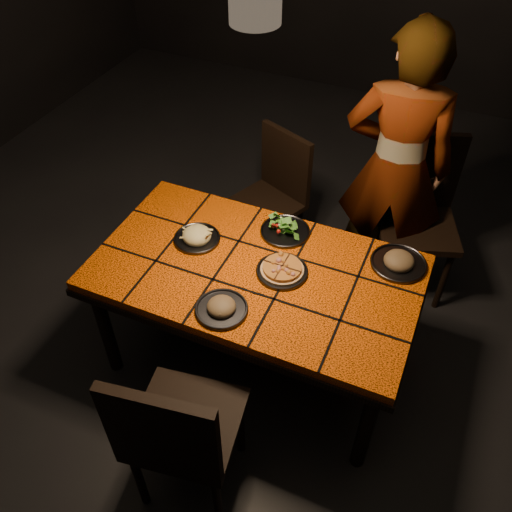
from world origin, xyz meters
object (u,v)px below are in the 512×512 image
at_px(chair_far_right, 418,206).
at_px(plate_pasta, 197,237).
at_px(plate_pizza, 282,270).
at_px(chair_far_left, 274,190).
at_px(chair_near, 177,432).
at_px(diner, 396,169).
at_px(dining_table, 255,280).

height_order(chair_far_right, plate_pasta, chair_far_right).
height_order(chair_far_right, plate_pizza, chair_far_right).
relative_size(chair_far_left, chair_far_right, 0.89).
distance_m(chair_near, chair_far_right, 1.98).
xyz_separation_m(diner, plate_pasta, (-0.82, -0.88, -0.09)).
relative_size(dining_table, plate_pizza, 6.33).
distance_m(diner, plate_pasta, 1.21).
xyz_separation_m(dining_table, chair_far_left, (-0.27, 0.92, -0.15)).
bearing_deg(chair_near, plate_pasta, -76.33).
bearing_deg(chair_far_right, plate_pasta, -155.25).
bearing_deg(chair_far_left, plate_pizza, -42.98).
bearing_deg(dining_table, chair_near, -88.91).
relative_size(chair_far_left, plate_pizza, 3.54).
distance_m(dining_table, plate_pasta, 0.38).
distance_m(chair_far_right, diner, 0.33).
xyz_separation_m(dining_table, plate_pasta, (-0.36, 0.07, 0.10)).
xyz_separation_m(plate_pizza, plate_pasta, (-0.49, 0.05, 0.00)).
xyz_separation_m(chair_far_left, chair_far_right, (0.89, 0.12, 0.06)).
bearing_deg(chair_far_right, dining_table, -140.57).
bearing_deg(chair_near, plate_pizza, -106.28).
relative_size(chair_far_right, plate_pasta, 4.19).
height_order(chair_near, plate_pasta, chair_near).
xyz_separation_m(dining_table, chair_far_right, (0.63, 1.04, -0.09)).
relative_size(dining_table, chair_far_right, 1.59).
relative_size(chair_near, plate_pasta, 4.15).
bearing_deg(chair_near, dining_table, -97.74).
height_order(diner, plate_pizza, diner).
bearing_deg(chair_near, chair_far_right, -116.78).
xyz_separation_m(chair_near, diner, (0.44, 1.80, 0.28)).
height_order(dining_table, chair_near, chair_near).
distance_m(chair_far_left, plate_pizza, 1.01).
height_order(dining_table, diner, diner).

